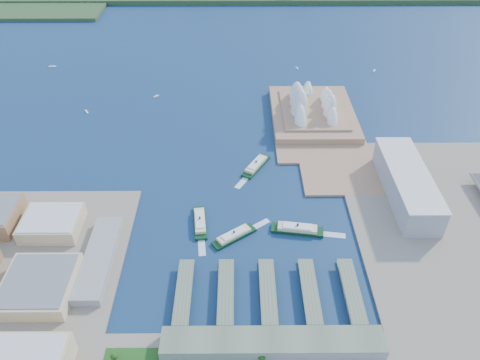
{
  "coord_description": "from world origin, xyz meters",
  "views": [
    {
      "loc": [
        -15.72,
        -375.8,
        380.95
      ],
      "look_at": [
        -12.79,
        92.66,
        18.0
      ],
      "focal_mm": 35.0,
      "sensor_mm": 36.0,
      "label": 1
    }
  ],
  "objects_px": {
    "toaster_building": "(407,184)",
    "ferry_d": "(297,228)",
    "ferry_c": "(234,234)",
    "ferry_a": "(200,220)",
    "opera_house": "(314,100)",
    "ferry_b": "(256,164)"
  },
  "relations": [
    {
      "from": "toaster_building",
      "to": "ferry_c",
      "type": "xyz_separation_m",
      "value": [
        -215.15,
        -72.26,
        -15.32
      ]
    },
    {
      "from": "toaster_building",
      "to": "ferry_d",
      "type": "relative_size",
      "value": 2.57
    },
    {
      "from": "opera_house",
      "to": "ferry_a",
      "type": "bearing_deg",
      "value": -123.66
    },
    {
      "from": "ferry_c",
      "to": "ferry_a",
      "type": "bearing_deg",
      "value": 24.16
    },
    {
      "from": "ferry_d",
      "to": "opera_house",
      "type": "bearing_deg",
      "value": -2.49
    },
    {
      "from": "ferry_a",
      "to": "ferry_b",
      "type": "bearing_deg",
      "value": 51.91
    },
    {
      "from": "toaster_building",
      "to": "ferry_d",
      "type": "distance_m",
      "value": 155.37
    },
    {
      "from": "ferry_b",
      "to": "opera_house",
      "type": "bearing_deg",
      "value": 84.9
    },
    {
      "from": "opera_house",
      "to": "ferry_d",
      "type": "relative_size",
      "value": 2.98
    },
    {
      "from": "ferry_a",
      "to": "toaster_building",
      "type": "bearing_deg",
      "value": 4.5
    },
    {
      "from": "ferry_a",
      "to": "ferry_b",
      "type": "xyz_separation_m",
      "value": [
        70.35,
        113.5,
        0.15
      ]
    },
    {
      "from": "ferry_c",
      "to": "ferry_d",
      "type": "distance_m",
      "value": 74.18
    },
    {
      "from": "ferry_a",
      "to": "ferry_d",
      "type": "relative_size",
      "value": 0.93
    },
    {
      "from": "opera_house",
      "to": "ferry_a",
      "type": "distance_m",
      "value": 300.06
    },
    {
      "from": "toaster_building",
      "to": "ferry_b",
      "type": "xyz_separation_m",
      "value": [
        -185.29,
        64.73,
        -15.04
      ]
    },
    {
      "from": "ferry_d",
      "to": "ferry_a",
      "type": "bearing_deg",
      "value": 92.03
    },
    {
      "from": "toaster_building",
      "to": "ferry_a",
      "type": "xyz_separation_m",
      "value": [
        -255.63,
        -48.78,
        -15.19
      ]
    },
    {
      "from": "toaster_building",
      "to": "ferry_d",
      "type": "bearing_deg",
      "value": -156.36
    },
    {
      "from": "ferry_d",
      "to": "ferry_c",
      "type": "bearing_deg",
      "value": 106.6
    },
    {
      "from": "toaster_building",
      "to": "ferry_c",
      "type": "distance_m",
      "value": 227.47
    },
    {
      "from": "toaster_building",
      "to": "ferry_b",
      "type": "distance_m",
      "value": 196.84
    },
    {
      "from": "opera_house",
      "to": "toaster_building",
      "type": "height_order",
      "value": "opera_house"
    }
  ]
}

